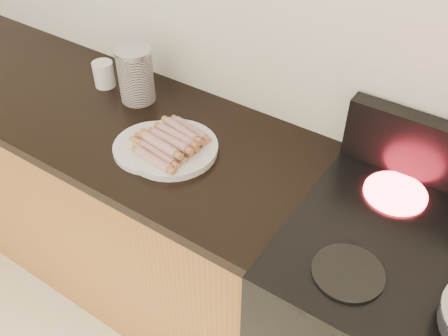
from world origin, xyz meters
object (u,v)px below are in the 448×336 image
Objects in this scene: side_plate at (154,147)px; canister at (136,75)px; main_plate at (172,149)px; mug at (104,74)px.

canister reaches higher than side_plate.
mug is (-0.46, 0.17, 0.04)m from main_plate.
mug is (-0.40, 0.20, 0.04)m from side_plate.
mug reaches higher than main_plate.
main_plate is 0.06m from side_plate.
side_plate is at bearing -25.92° from mug.
canister is at bearing -0.24° from mug.
mug is at bearing 179.76° from canister.
main_plate is 0.50m from mug.
mug is (-0.17, 0.00, -0.05)m from canister.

